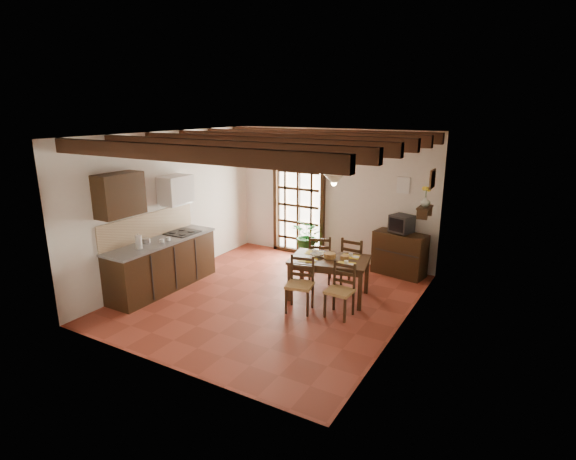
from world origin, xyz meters
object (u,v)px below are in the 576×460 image
Objects in this scene: dining_table at (329,263)px; chair_far_left at (320,267)px; chair_near_right at (340,300)px; chair_far_right at (354,270)px; potted_plant at (308,235)px; sideboard at (400,254)px; kitchen_counter at (163,264)px; chair_near_left at (300,294)px; pendant_lamp at (334,179)px; crt_tv at (402,224)px.

chair_far_left is at bearing 115.93° from dining_table.
chair_near_right is 0.92× the size of chair_far_right.
sideboard is at bearing 3.54° from potted_plant.
kitchen_counter reaches higher than dining_table.
chair_near_right is 2.75m from potted_plant.
dining_table is at bearing 78.28° from chair_far_right.
chair_near_left is 0.89× the size of sideboard.
sideboard is (0.75, 1.69, -0.19)m from dining_table.
chair_far_left is at bearing 14.14° from chair_far_right.
chair_far_left is 0.92× the size of sideboard.
chair_near_left is 1.07× the size of pendant_lamp.
chair_far_right reaches higher than chair_near_left.
pendant_lamp reaches higher than chair_near_right.
chair_near_right is 1.02× the size of pendant_lamp.
dining_table is 1.72× the size of pendant_lamp.
crt_tv is (0.75, 1.68, 0.43)m from dining_table.
kitchen_counter is 2.42× the size of chair_far_left.
chair_near_left is 0.96× the size of chair_far_right.
chair_far_left is (-0.92, 1.18, 0.02)m from chair_near_right.
chair_near_left is at bearing 80.98° from chair_far_left.
potted_plant is (1.58, 2.70, 0.10)m from kitchen_counter.
kitchen_counter is at bearing -169.59° from dining_table.
pendant_lamp is at bearing 76.13° from chair_far_right.
dining_table is 0.83m from chair_near_right.
potted_plant is (-0.77, 0.98, 0.28)m from chair_far_left.
crt_tv reaches higher than chair_near_left.
potted_plant is (-1.97, -0.12, 0.14)m from sideboard.
potted_plant reaches higher than crt_tv.
kitchen_counter is at bearing 175.65° from chair_near_left.
pendant_lamp is at bearing 78.31° from dining_table.
pendant_lamp is at bearing 63.95° from chair_near_left.
sideboard is 2.41m from pendant_lamp.
dining_table is 1.44× the size of sideboard.
chair_far_right is at bearing 31.95° from kitchen_counter.
pendant_lamp is at bearing -95.36° from crt_tv.
crt_tv reaches higher than chair_far_left.
kitchen_counter is at bearing -156.16° from pendant_lamp.
chair_far_right reaches higher than chair_near_right.
chair_far_right is at bearing 62.40° from chair_near_left.
chair_near_left is 0.47× the size of potted_plant.
kitchen_counter is 4.56m from crt_tv.
crt_tv is at bearing 3.37° from potted_plant.
pendant_lamp reaches higher than chair_far_right.
kitchen_counter is 4.60× the size of crt_tv.
potted_plant reaches higher than sideboard.
potted_plant is (-1.68, 2.16, 0.30)m from chair_near_right.
chair_near_left is 0.97× the size of chair_far_left.
chair_far_right is (0.64, 0.13, 0.00)m from chair_far_left.
chair_near_left is 1.34m from chair_far_left.
dining_table is at bearing 22.10° from kitchen_counter.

